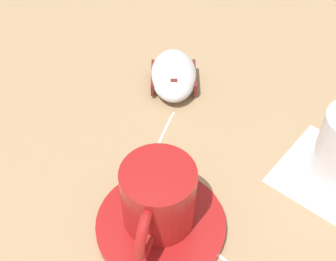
% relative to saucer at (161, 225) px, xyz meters
% --- Properties ---
extents(ground_plane, '(3.00, 3.00, 0.00)m').
position_rel_saucer_xyz_m(ground_plane, '(0.01, -0.12, -0.01)').
color(ground_plane, '#9E7F5B').
extents(saucer, '(0.14, 0.14, 0.01)m').
position_rel_saucer_xyz_m(saucer, '(0.00, 0.00, 0.00)').
color(saucer, maroon).
rests_on(saucer, ground).
extents(coffee_cup, '(0.08, 0.11, 0.07)m').
position_rel_saucer_xyz_m(coffee_cup, '(0.00, -0.00, 0.04)').
color(coffee_cup, maroon).
rests_on(coffee_cup, saucer).
extents(computer_mouse, '(0.11, 0.12, 0.04)m').
position_rel_saucer_xyz_m(computer_mouse, '(0.13, -0.19, 0.01)').
color(computer_mouse, silver).
rests_on(computer_mouse, ground).
extents(mouse_cable, '(0.31, 0.14, 0.00)m').
position_rel_saucer_xyz_m(mouse_cable, '(-0.04, -0.04, -0.00)').
color(mouse_cable, white).
rests_on(mouse_cable, ground).
extents(napkin_under_glass, '(0.12, 0.12, 0.00)m').
position_rel_saucer_xyz_m(napkin_under_glass, '(-0.12, -0.18, -0.00)').
color(napkin_under_glass, white).
rests_on(napkin_under_glass, ground).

